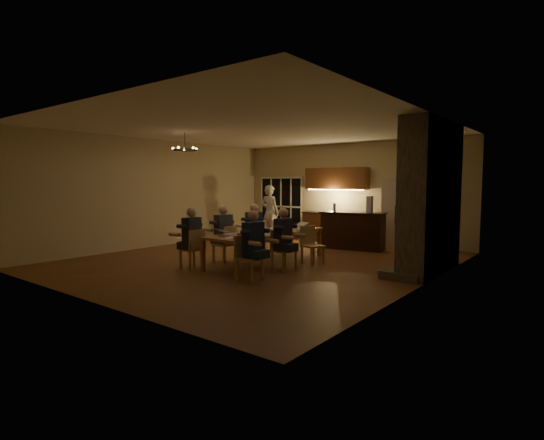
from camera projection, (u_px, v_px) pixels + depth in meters
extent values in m
plane|color=brown|center=(261.00, 261.00, 10.45)|extent=(9.00, 9.00, 0.00)
cube|color=#C1AF88|center=(348.00, 192.00, 13.86)|extent=(8.00, 0.04, 3.20)
cube|color=#C1AF88|center=(158.00, 193.00, 12.76)|extent=(0.04, 9.00, 3.20)
cube|color=#C1AF88|center=(429.00, 200.00, 7.85)|extent=(0.04, 9.00, 3.20)
cube|color=white|center=(261.00, 128.00, 10.17)|extent=(8.00, 9.00, 0.04)
cube|color=black|center=(281.00, 206.00, 15.52)|extent=(1.86, 0.08, 2.10)
cube|color=#6E6456|center=(431.00, 198.00, 8.99)|extent=(0.58, 2.50, 3.20)
cube|color=beige|center=(400.00, 214.00, 12.46)|extent=(0.90, 0.68, 2.00)
cube|color=#B27747|center=(267.00, 247.00, 10.10)|extent=(1.10, 3.31, 0.75)
cube|color=black|center=(353.00, 231.00, 12.20)|extent=(1.93, 0.95, 1.08)
imported|color=silver|center=(270.00, 213.00, 14.16)|extent=(0.68, 0.45, 1.84)
torus|color=black|center=(185.00, 150.00, 10.84)|extent=(0.65, 0.65, 0.03)
cylinder|color=white|center=(253.00, 231.00, 9.76)|extent=(0.08, 0.08, 0.10)
cylinder|color=white|center=(284.00, 228.00, 10.48)|extent=(0.09, 0.09, 0.10)
cylinder|color=white|center=(276.00, 226.00, 10.96)|extent=(0.08, 0.08, 0.10)
cylinder|color=#AC170B|center=(240.00, 236.00, 8.77)|extent=(0.10, 0.10, 0.12)
cylinder|color=#AC170B|center=(264.00, 227.00, 10.66)|extent=(0.09, 0.09, 0.12)
cylinder|color=#B2B2B7|center=(246.00, 232.00, 9.46)|extent=(0.06, 0.06, 0.12)
cylinder|color=#3F0F0C|center=(295.00, 225.00, 11.19)|extent=(0.07, 0.07, 0.12)
cylinder|color=white|center=(262.00, 235.00, 9.43)|extent=(0.27, 0.27, 0.02)
cylinder|color=white|center=(230.00, 234.00, 9.58)|extent=(0.24, 0.24, 0.02)
cylinder|color=white|center=(301.00, 230.00, 10.43)|extent=(0.26, 0.26, 0.02)
cube|color=white|center=(230.00, 238.00, 8.89)|extent=(0.16, 0.22, 0.01)
cylinder|color=#99999E|center=(334.00, 207.00, 12.39)|extent=(0.09, 0.09, 0.24)
cube|color=silver|center=(370.00, 204.00, 11.83)|extent=(0.16, 0.16, 0.46)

